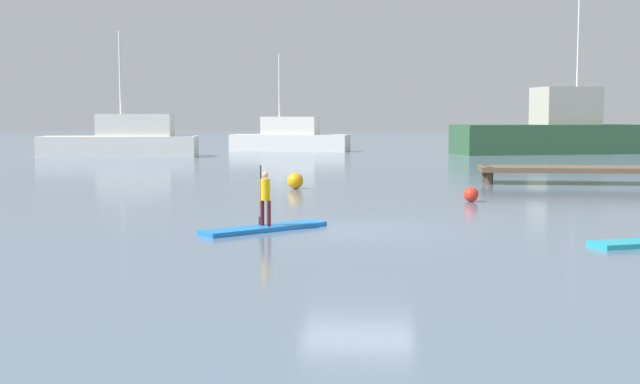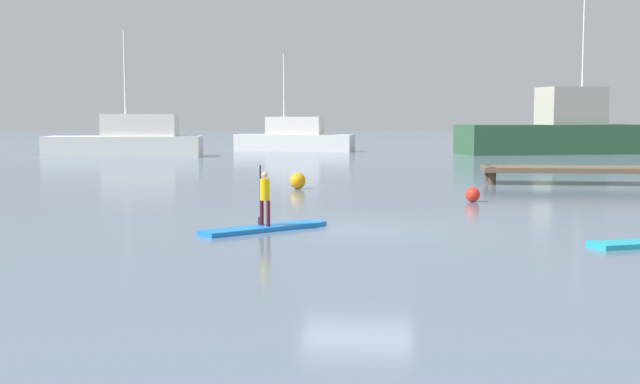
{
  "view_description": "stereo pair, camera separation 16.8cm",
  "coord_description": "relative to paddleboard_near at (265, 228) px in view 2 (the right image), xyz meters",
  "views": [
    {
      "loc": [
        0.91,
        -18.3,
        2.54
      ],
      "look_at": [
        -0.99,
        1.37,
        0.71
      ],
      "focal_mm": 46.45,
      "sensor_mm": 36.0,
      "label": 1
    },
    {
      "loc": [
        1.08,
        -18.28,
        2.54
      ],
      "look_at": [
        -0.99,
        1.37,
        0.71
      ],
      "focal_mm": 46.45,
      "sensor_mm": 36.0,
      "label": 2
    }
  ],
  "objects": [
    {
      "name": "ground_plane",
      "position": [
        2.04,
        0.32,
        -0.05
      ],
      "size": [
        240.0,
        240.0,
        0.0
      ],
      "primitive_type": "plane",
      "color": "slate"
    },
    {
      "name": "paddleboard_near",
      "position": [
        0.0,
        0.0,
        0.0
      ],
      "size": [
        2.61,
        2.6,
        0.1
      ],
      "color": "blue",
      "rests_on": "ground"
    },
    {
      "name": "paddler_child_solo",
      "position": [
        -0.01,
        0.01,
        0.73
      ],
      "size": [
        0.33,
        0.34,
        1.34
      ],
      "color": "#4C1419",
      "rests_on": "paddleboard_near"
    },
    {
      "name": "fishing_boat_white_large",
      "position": [
        13.04,
        38.69,
        1.45
      ],
      "size": [
        13.04,
        7.26,
        10.65
      ],
      "color": "#2D5638",
      "rests_on": "ground"
    },
    {
      "name": "fishing_boat_green_midground",
      "position": [
        -4.91,
        40.69,
        0.92
      ],
      "size": [
        8.69,
        3.11,
        6.91
      ],
      "color": "silver",
      "rests_on": "ground"
    },
    {
      "name": "motor_boat_small_navy",
      "position": [
        -14.02,
        31.75,
        0.99
      ],
      "size": [
        9.81,
        4.26,
        7.71
      ],
      "color": "silver",
      "rests_on": "ground"
    },
    {
      "name": "floating_dock",
      "position": [
        11.64,
        13.69,
        0.48
      ],
      "size": [
        11.37,
        2.01,
        0.63
      ],
      "color": "brown",
      "rests_on": "ground"
    },
    {
      "name": "mooring_buoy_near",
      "position": [
        5.06,
        6.65,
        0.17
      ],
      "size": [
        0.44,
        0.44,
        0.44
      ],
      "primitive_type": "sphere",
      "color": "red",
      "rests_on": "ground"
    },
    {
      "name": "mooring_buoy_mid",
      "position": [
        -0.66,
        10.49,
        0.23
      ],
      "size": [
        0.56,
        0.56,
        0.56
      ],
      "primitive_type": "sphere",
      "color": "orange",
      "rests_on": "ground"
    }
  ]
}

